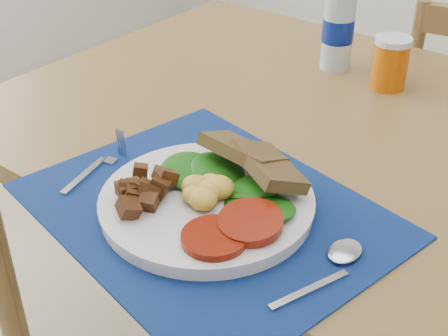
% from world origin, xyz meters
% --- Properties ---
extents(table, '(1.40, 0.90, 0.75)m').
position_xyz_m(table, '(0.00, 0.20, 0.67)').
color(table, brown).
rests_on(table, ground).
extents(placemat, '(0.57, 0.49, 0.00)m').
position_xyz_m(placemat, '(-0.09, -0.14, 0.75)').
color(placemat, black).
rests_on(placemat, table).
extents(breakfast_plate, '(0.30, 0.30, 0.07)m').
position_xyz_m(breakfast_plate, '(-0.09, -0.15, 0.78)').
color(breakfast_plate, silver).
rests_on(breakfast_plate, placemat).
extents(fork, '(0.04, 0.16, 0.00)m').
position_xyz_m(fork, '(-0.29, -0.16, 0.76)').
color(fork, '#B2B5BA').
rests_on(fork, placemat).
extents(spoon, '(0.05, 0.17, 0.01)m').
position_xyz_m(spoon, '(0.12, -0.14, 0.76)').
color(spoon, '#B2B5BA').
rests_on(spoon, placemat).
extents(water_bottle, '(0.07, 0.07, 0.23)m').
position_xyz_m(water_bottle, '(-0.20, 0.43, 0.85)').
color(water_bottle, '#ADBFCC').
rests_on(water_bottle, table).
extents(juice_glass, '(0.07, 0.07, 0.10)m').
position_xyz_m(juice_glass, '(-0.07, 0.41, 0.80)').
color(juice_glass, '#CA5705').
rests_on(juice_glass, table).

